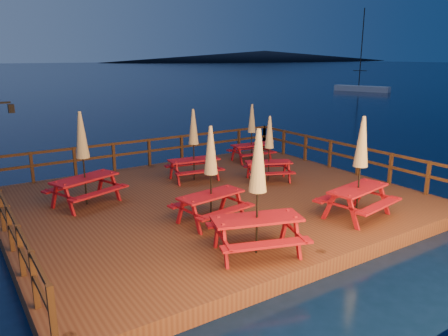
# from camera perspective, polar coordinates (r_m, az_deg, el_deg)

# --- Properties ---
(ground) EXTENTS (500.00, 500.00, 0.00)m
(ground) POSITION_cam_1_polar(r_m,az_deg,el_deg) (13.81, -1.35, -5.47)
(ground) COLOR black
(ground) RESTS_ON ground
(deck) EXTENTS (12.00, 10.00, 0.40)m
(deck) POSITION_cam_1_polar(r_m,az_deg,el_deg) (13.74, -1.35, -4.68)
(deck) COLOR #4D2819
(deck) RESTS_ON ground
(deck_piles) EXTENTS (11.44, 9.44, 1.40)m
(deck_piles) POSITION_cam_1_polar(r_m,az_deg,el_deg) (13.92, -1.34, -6.63)
(deck_piles) COLOR #3B2512
(deck_piles) RESTS_ON ground
(railing) EXTENTS (11.80, 9.75, 1.10)m
(railing) POSITION_cam_1_polar(r_m,az_deg,el_deg) (14.94, -4.99, 0.72)
(railing) COLOR #3B2512
(railing) RESTS_ON deck
(headland_right) EXTENTS (230.40, 86.40, 7.00)m
(headland_right) POSITION_cam_1_polar(r_m,az_deg,el_deg) (308.05, 5.35, 14.36)
(headland_right) COLOR black
(headland_right) RESTS_ON ground
(sailboat) EXTENTS (3.59, 7.14, 10.62)m
(sailboat) POSITION_cam_1_polar(r_m,az_deg,el_deg) (60.93, 17.53, 9.85)
(sailboat) COLOR silver
(sailboat) RESTS_ON ground
(picnic_table_0) EXTENTS (2.37, 2.16, 2.78)m
(picnic_table_0) POSITION_cam_1_polar(r_m,az_deg,el_deg) (13.34, -17.93, 1.34)
(picnic_table_0) COLOR maroon
(picnic_table_0) RESTS_ON deck
(picnic_table_1) EXTENTS (1.95, 1.68, 2.53)m
(picnic_table_1) POSITION_cam_1_polar(r_m,az_deg,el_deg) (15.34, -3.99, 3.20)
(picnic_table_1) COLOR maroon
(picnic_table_1) RESTS_ON deck
(picnic_table_2) EXTENTS (2.40, 2.18, 2.84)m
(picnic_table_2) POSITION_cam_1_polar(r_m,az_deg,el_deg) (9.52, 4.40, -2.96)
(picnic_table_2) COLOR maroon
(picnic_table_2) RESTS_ON deck
(picnic_table_3) EXTENTS (2.00, 1.73, 2.59)m
(picnic_table_3) POSITION_cam_1_polar(r_m,az_deg,el_deg) (11.37, -1.73, -0.67)
(picnic_table_3) COLOR maroon
(picnic_table_3) RESTS_ON deck
(picnic_table_4) EXTENTS (2.19, 1.91, 2.79)m
(picnic_table_4) POSITION_cam_1_polar(r_m,az_deg,el_deg) (12.26, 17.36, 0.27)
(picnic_table_4) COLOR maroon
(picnic_table_4) RESTS_ON deck
(picnic_table_5) EXTENTS (1.80, 1.54, 2.38)m
(picnic_table_5) POSITION_cam_1_polar(r_m,az_deg,el_deg) (18.13, 3.63, 4.73)
(picnic_table_5) COLOR maroon
(picnic_table_5) RESTS_ON deck
(picnic_table_6) EXTENTS (2.02, 1.89, 2.30)m
(picnic_table_6) POSITION_cam_1_polar(r_m,az_deg,el_deg) (15.30, 5.90, 2.67)
(picnic_table_6) COLOR maroon
(picnic_table_6) RESTS_ON deck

